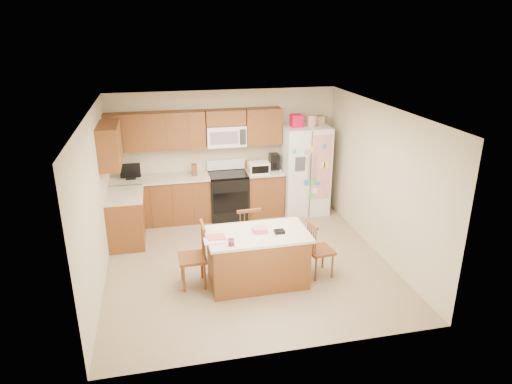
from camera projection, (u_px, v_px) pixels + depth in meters
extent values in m
plane|color=#8C755C|center=(247.00, 261.00, 7.54)|extent=(4.50, 4.50, 0.00)
cube|color=beige|center=(225.00, 153.00, 9.16)|extent=(4.50, 0.10, 2.50)
cube|color=beige|center=(287.00, 259.00, 5.05)|extent=(4.50, 0.10, 2.50)
cube|color=beige|center=(96.00, 202.00, 6.65)|extent=(0.10, 4.50, 2.50)
cube|color=beige|center=(380.00, 181.00, 7.56)|extent=(0.10, 4.50, 2.50)
cube|color=white|center=(246.00, 111.00, 6.67)|extent=(4.50, 4.50, 0.04)
cube|color=brown|center=(162.00, 201.00, 8.91)|extent=(1.87, 0.60, 0.88)
cube|color=brown|center=(264.00, 193.00, 9.32)|extent=(0.72, 0.60, 0.88)
cube|color=brown|center=(126.00, 219.00, 8.07)|extent=(0.60, 0.95, 0.88)
cube|color=beige|center=(160.00, 179.00, 8.74)|extent=(1.87, 0.64, 0.04)
cube|color=beige|center=(264.00, 172.00, 9.15)|extent=(0.72, 0.64, 0.04)
cube|color=beige|center=(124.00, 195.00, 7.91)|extent=(0.64, 0.95, 0.04)
cube|color=brown|center=(156.00, 131.00, 8.55)|extent=(1.85, 0.33, 0.70)
cube|color=brown|center=(263.00, 126.00, 8.97)|extent=(0.70, 0.33, 0.70)
cube|color=brown|center=(225.00, 117.00, 8.75)|extent=(0.76, 0.33, 0.29)
cube|color=brown|center=(110.00, 145.00, 7.57)|extent=(0.33, 0.95, 0.70)
cube|color=brown|center=(123.00, 134.00, 8.28)|extent=(0.02, 0.01, 0.66)
cube|color=brown|center=(130.00, 209.00, 8.51)|extent=(0.02, 0.01, 0.84)
cube|color=brown|center=(146.00, 133.00, 8.36)|extent=(0.02, 0.01, 0.66)
cube|color=brown|center=(152.00, 207.00, 8.59)|extent=(0.02, 0.01, 0.84)
cube|color=brown|center=(168.00, 132.00, 8.44)|extent=(0.02, 0.01, 0.66)
cube|color=brown|center=(173.00, 206.00, 8.67)|extent=(0.02, 0.01, 0.84)
cube|color=brown|center=(190.00, 131.00, 8.52)|extent=(0.01, 0.01, 0.66)
cube|color=brown|center=(195.00, 204.00, 8.75)|extent=(0.01, 0.01, 0.84)
cube|color=brown|center=(263.00, 128.00, 8.81)|extent=(0.01, 0.01, 0.66)
cube|color=brown|center=(265.00, 198.00, 9.04)|extent=(0.01, 0.01, 0.84)
cube|color=white|center=(226.00, 135.00, 8.85)|extent=(0.76, 0.38, 0.40)
cube|color=slate|center=(224.00, 138.00, 8.66)|extent=(0.54, 0.01, 0.24)
cube|color=#262626|center=(243.00, 137.00, 8.73)|extent=(0.12, 0.01, 0.30)
cube|color=brown|center=(194.00, 170.00, 8.84)|extent=(0.10, 0.14, 0.22)
cube|color=black|center=(131.00, 179.00, 8.65)|extent=(0.18, 0.12, 0.02)
cube|color=black|center=(130.00, 171.00, 8.59)|extent=(0.38, 0.03, 0.28)
cube|color=#B76912|center=(255.00, 166.00, 9.16)|extent=(0.35, 0.22, 0.18)
cube|color=white|center=(259.00, 168.00, 8.95)|extent=(0.40, 0.28, 0.23)
cube|color=black|center=(260.00, 170.00, 8.82)|extent=(0.34, 0.01, 0.15)
cube|color=black|center=(274.00, 161.00, 9.19)|extent=(0.18, 0.22, 0.32)
cylinder|color=black|center=(275.00, 166.00, 9.15)|extent=(0.12, 0.12, 0.12)
cube|color=black|center=(228.00, 196.00, 9.16)|extent=(0.76, 0.64, 0.88)
cube|color=black|center=(231.00, 203.00, 8.87)|extent=(0.68, 0.01, 0.42)
cube|color=black|center=(228.00, 174.00, 8.99)|extent=(0.76, 0.64, 0.03)
cube|color=white|center=(225.00, 164.00, 9.19)|extent=(0.76, 0.10, 0.20)
cube|color=white|center=(304.00, 170.00, 9.26)|extent=(0.90, 0.75, 1.80)
cube|color=#4C4C4C|center=(311.00, 176.00, 8.91)|extent=(0.02, 0.01, 1.75)
cube|color=silver|center=(309.00, 169.00, 8.83)|extent=(0.02, 0.03, 0.55)
cube|color=silver|center=(314.00, 168.00, 8.85)|extent=(0.02, 0.03, 0.55)
cube|color=#3F3F44|center=(300.00, 164.00, 8.78)|extent=(0.20, 0.01, 0.28)
cube|color=#D84C59|center=(321.00, 168.00, 8.90)|extent=(0.42, 0.01, 1.30)
cube|color=red|center=(297.00, 121.00, 8.86)|extent=(0.22, 0.22, 0.24)
cylinder|color=tan|center=(312.00, 121.00, 8.88)|extent=(0.18, 0.18, 0.22)
cube|color=tan|center=(318.00, 120.00, 9.04)|extent=(0.18, 0.20, 0.18)
cube|color=brown|center=(257.00, 259.00, 6.82)|extent=(1.42, 0.81, 0.78)
cube|color=beige|center=(257.00, 234.00, 6.68)|extent=(1.50, 0.89, 0.04)
cylinder|color=red|center=(231.00, 243.00, 6.30)|extent=(0.08, 0.08, 0.06)
cylinder|color=white|center=(231.00, 242.00, 6.29)|extent=(0.09, 0.09, 0.09)
cube|color=#CC757F|center=(260.00, 230.00, 6.69)|extent=(0.20, 0.15, 0.07)
cube|color=black|center=(279.00, 232.00, 6.67)|extent=(0.15, 0.12, 0.04)
cube|color=white|center=(214.00, 240.00, 6.43)|extent=(0.30, 0.24, 0.01)
cube|color=#D84C4C|center=(216.00, 237.00, 6.50)|extent=(0.26, 0.20, 0.01)
cylinder|color=white|center=(243.00, 241.00, 6.42)|extent=(0.14, 0.05, 0.01)
cube|color=brown|center=(192.00, 258.00, 6.72)|extent=(0.42, 0.43, 0.05)
cylinder|color=brown|center=(182.00, 268.00, 6.92)|extent=(0.04, 0.04, 0.44)
cylinder|color=brown|center=(184.00, 279.00, 6.61)|extent=(0.04, 0.04, 0.44)
cylinder|color=brown|center=(202.00, 265.00, 6.99)|extent=(0.04, 0.04, 0.44)
cylinder|color=brown|center=(205.00, 277.00, 6.68)|extent=(0.04, 0.04, 0.44)
cylinder|color=brown|center=(202.00, 236.00, 6.80)|extent=(0.02, 0.02, 0.49)
cylinder|color=brown|center=(203.00, 238.00, 6.73)|extent=(0.02, 0.02, 0.49)
cylinder|color=brown|center=(203.00, 241.00, 6.66)|extent=(0.02, 0.02, 0.49)
cylinder|color=brown|center=(204.00, 243.00, 6.59)|extent=(0.02, 0.02, 0.49)
cylinder|color=brown|center=(205.00, 245.00, 6.53)|extent=(0.02, 0.02, 0.49)
cube|color=brown|center=(203.00, 226.00, 6.58)|extent=(0.05, 0.41, 0.05)
cube|color=brown|center=(246.00, 234.00, 7.52)|extent=(0.43, 0.42, 0.04)
cylinder|color=brown|center=(253.00, 241.00, 7.77)|extent=(0.03, 0.03, 0.41)
cylinder|color=brown|center=(235.00, 244.00, 7.68)|extent=(0.03, 0.03, 0.41)
cylinder|color=brown|center=(258.00, 249.00, 7.51)|extent=(0.03, 0.03, 0.41)
cylinder|color=brown|center=(239.00, 252.00, 7.42)|extent=(0.03, 0.03, 0.41)
cylinder|color=brown|center=(258.00, 223.00, 7.32)|extent=(0.02, 0.02, 0.46)
cylinder|color=brown|center=(253.00, 224.00, 7.30)|extent=(0.02, 0.02, 0.46)
cylinder|color=brown|center=(249.00, 224.00, 7.28)|extent=(0.02, 0.02, 0.46)
cylinder|color=brown|center=(245.00, 225.00, 7.26)|extent=(0.02, 0.02, 0.46)
cylinder|color=brown|center=(240.00, 225.00, 7.24)|extent=(0.02, 0.02, 0.46)
cube|color=brown|center=(249.00, 211.00, 7.20)|extent=(0.39, 0.07, 0.05)
cube|color=brown|center=(320.00, 250.00, 7.02)|extent=(0.42, 0.43, 0.04)
cylinder|color=brown|center=(332.00, 266.00, 7.00)|extent=(0.03, 0.03, 0.40)
cylinder|color=brown|center=(323.00, 257.00, 7.28)|extent=(0.03, 0.03, 0.40)
cylinder|color=brown|center=(316.00, 269.00, 6.91)|extent=(0.03, 0.03, 0.40)
cylinder|color=brown|center=(307.00, 260.00, 7.19)|extent=(0.03, 0.03, 0.40)
cylinder|color=brown|center=(316.00, 242.00, 6.76)|extent=(0.02, 0.02, 0.45)
cylinder|color=brown|center=(314.00, 240.00, 6.82)|extent=(0.02, 0.02, 0.45)
cylinder|color=brown|center=(312.00, 238.00, 6.89)|extent=(0.02, 0.02, 0.45)
cylinder|color=brown|center=(310.00, 236.00, 6.95)|extent=(0.02, 0.02, 0.45)
cylinder|color=brown|center=(308.00, 234.00, 7.01)|extent=(0.02, 0.02, 0.45)
cube|color=brown|center=(312.00, 224.00, 6.81)|extent=(0.08, 0.37, 0.05)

